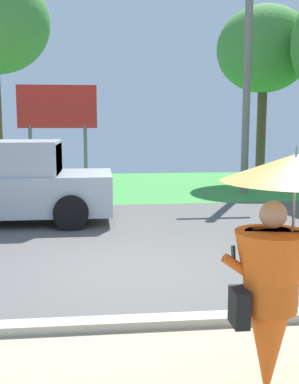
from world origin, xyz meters
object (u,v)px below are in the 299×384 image
Objects in this scene: pickup_truck at (0,185)px; roadside_billboard at (57,114)px; utility_pole at (247,78)px; tree_center_back at (264,50)px; monk_pedestrian at (277,265)px.

pickup_truck is 1.49× the size of roadside_billboard.
pickup_truck is at bearing -151.60° from utility_pole.
tree_center_back reaches higher than roadside_billboard.
utility_pole is (6.99, 3.78, 2.82)m from pickup_truck.
monk_pedestrian is 12.83m from roadside_billboard.
monk_pedestrian is 0.41× the size of pickup_truck.
monk_pedestrian is 15.66m from tree_center_back.
roadside_billboard is at bearing 91.58° from monk_pedestrian.
tree_center_back is at bearing 62.48° from utility_pole.
roadside_billboard reaches higher than pickup_truck.
pickup_truck is 8.43m from utility_pole.
roadside_billboard is (-6.04, 1.12, -1.14)m from utility_pole.
roadside_billboard is at bearing 75.34° from pickup_truck.
utility_pole is at bearing 24.63° from pickup_truck.
pickup_truck is at bearing -100.89° from roadside_billboard.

